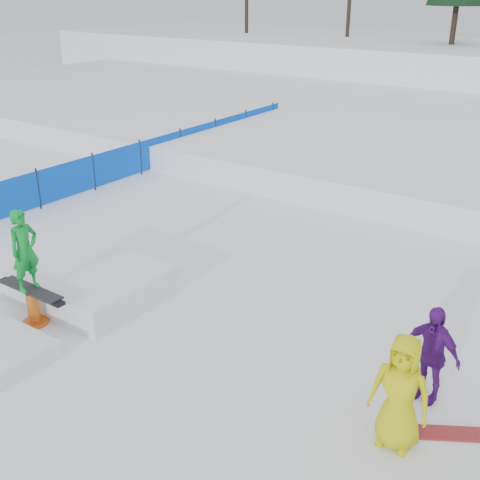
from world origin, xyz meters
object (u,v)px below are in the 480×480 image
Objects in this scene: spectator_purple at (431,353)px; spectator_yellow at (401,392)px; jib_rail_feature at (60,295)px; safety_fence at (140,157)px.

spectator_purple is 1.15m from spectator_yellow.
jib_rail_feature is at bearing -179.78° from spectator_yellow.
safety_fence is 12.37m from spectator_purple.
safety_fence is 3.64× the size of jib_rail_feature.
spectator_purple is 6.42m from jib_rail_feature.
safety_fence is 10.07× the size of spectator_yellow.
jib_rail_feature is (-6.26, -1.36, -0.43)m from spectator_purple.
spectator_yellow reaches higher than safety_fence.
safety_fence is at bearing 146.52° from spectator_yellow.
spectator_yellow is 0.36× the size of jib_rail_feature.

